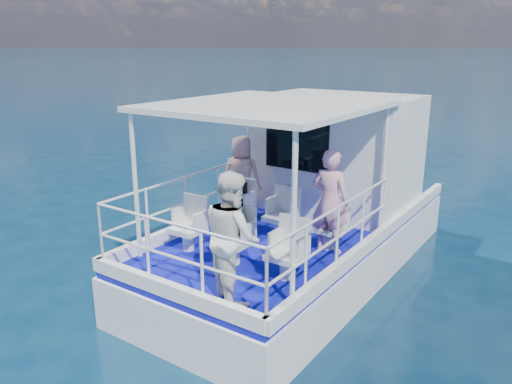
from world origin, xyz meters
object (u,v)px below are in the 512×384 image
(passenger_stbd_aft, at_px, (232,236))
(backpack_center, at_px, (232,225))
(panda, at_px, (234,198))
(passenger_port_fwd, at_px, (241,176))

(passenger_stbd_aft, xyz_separation_m, backpack_center, (-0.62, 0.82, -0.23))
(passenger_stbd_aft, distance_m, panda, 1.05)
(passenger_stbd_aft, height_order, panda, passenger_stbd_aft)
(passenger_port_fwd, height_order, passenger_stbd_aft, passenger_stbd_aft)
(panda, bearing_deg, backpack_center, -144.07)
(passenger_port_fwd, xyz_separation_m, backpack_center, (1.23, -1.90, -0.16))
(backpack_center, distance_m, panda, 0.42)
(backpack_center, bearing_deg, passenger_port_fwd, 122.83)
(passenger_stbd_aft, xyz_separation_m, panda, (-0.60, 0.84, 0.18))
(passenger_stbd_aft, bearing_deg, passenger_port_fwd, -24.02)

